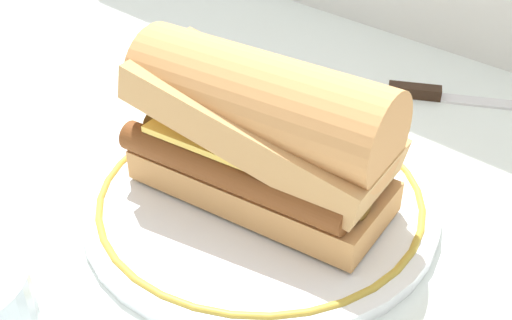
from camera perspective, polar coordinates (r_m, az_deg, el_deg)
ground_plane at (r=0.56m, az=1.66°, el=-3.17°), size 1.50×1.50×0.00m
plate at (r=0.55m, az=0.00°, el=-3.21°), size 0.29×0.29×0.01m
sausage_sandwich at (r=0.51m, az=0.00°, el=2.84°), size 0.22×0.13×0.12m
butter_knife at (r=0.72m, az=16.43°, el=5.31°), size 0.15×0.09×0.01m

